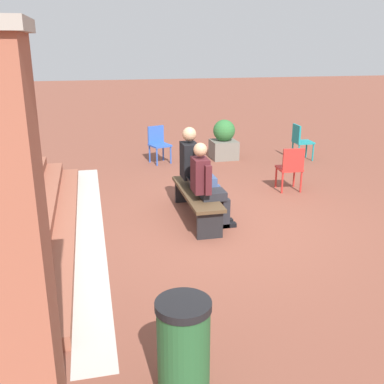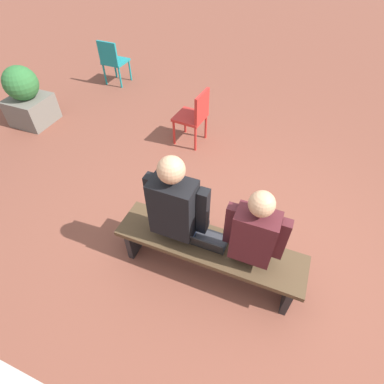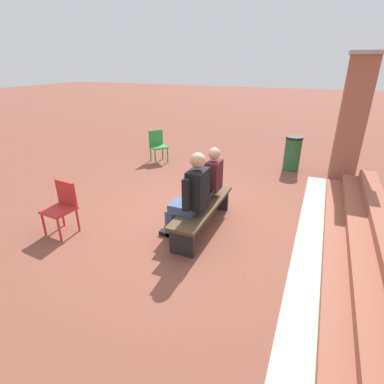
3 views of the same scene
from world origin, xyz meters
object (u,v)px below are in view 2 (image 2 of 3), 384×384
(laptop, at_px, (209,242))
(plastic_chair_near_bench_right, at_px, (113,60))
(plastic_chair_far_left, at_px, (195,115))
(person_adult, at_px, (179,208))
(bench, at_px, (209,250))
(planter, at_px, (27,98))
(person_student, at_px, (255,235))

(laptop, distance_m, plastic_chair_near_bench_right, 4.57)
(plastic_chair_far_left, bearing_deg, person_adult, 107.77)
(plastic_chair_far_left, distance_m, plastic_chair_near_bench_right, 2.54)
(person_adult, bearing_deg, bench, 167.79)
(bench, distance_m, plastic_chair_far_left, 2.24)
(person_adult, bearing_deg, planter, -23.97)
(person_student, xyz_separation_m, person_adult, (0.71, -0.01, 0.04))
(laptop, bearing_deg, person_student, -168.66)
(person_student, distance_m, person_adult, 0.71)
(bench, height_order, plastic_chair_far_left, plastic_chair_far_left)
(plastic_chair_far_left, bearing_deg, person_student, 124.24)
(laptop, relative_size, plastic_chair_near_bench_right, 0.38)
(laptop, bearing_deg, planter, -23.16)
(planter, bearing_deg, plastic_chair_near_bench_right, -106.18)
(person_adult, height_order, plastic_chair_near_bench_right, person_adult)
(person_student, bearing_deg, bench, 9.65)
(plastic_chair_far_left, relative_size, plastic_chair_near_bench_right, 1.00)
(person_adult, bearing_deg, person_student, 179.51)
(bench, height_order, person_adult, person_adult)
(person_student, relative_size, plastic_chair_far_left, 1.54)
(person_student, distance_m, laptop, 0.44)
(person_adult, distance_m, laptop, 0.41)
(person_student, xyz_separation_m, planter, (4.04, -1.49, -0.26))
(person_adult, bearing_deg, plastic_chair_far_left, -72.23)
(plastic_chair_near_bench_right, relative_size, planter, 0.89)
(bench, distance_m, person_adult, 0.51)
(laptop, relative_size, planter, 0.34)
(laptop, xyz_separation_m, planter, (3.66, -1.57, -0.06))
(bench, bearing_deg, plastic_chair_near_bench_right, -46.16)
(bench, distance_m, laptop, 0.15)
(plastic_chair_far_left, bearing_deg, planter, 9.86)
(bench, height_order, person_student, person_student)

